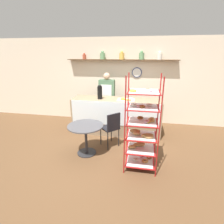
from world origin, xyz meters
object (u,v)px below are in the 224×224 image
at_px(cafe_table, 86,132).
at_px(donut_tray_counter, 127,99).
at_px(cafe_chair, 112,126).
at_px(pastry_rack, 142,128).
at_px(coffee_carafe, 100,92).
at_px(person_worker, 107,98).

height_order(cafe_table, donut_tray_counter, donut_tray_counter).
relative_size(cafe_table, cafe_chair, 0.89).
height_order(pastry_rack, coffee_carafe, pastry_rack).
height_order(pastry_rack, cafe_chair, pastry_rack).
bearing_deg(pastry_rack, person_worker, 118.76).
distance_m(pastry_rack, person_worker, 2.31).
height_order(cafe_table, coffee_carafe, coffee_carafe).
relative_size(person_worker, donut_tray_counter, 3.61).
xyz_separation_m(cafe_chair, coffee_carafe, (-0.47, 0.78, 0.65)).
bearing_deg(cafe_table, donut_tray_counter, 56.01).
bearing_deg(donut_tray_counter, pastry_rack, -72.87).
distance_m(pastry_rack, coffee_carafe, 1.92).
xyz_separation_m(pastry_rack, person_worker, (-1.11, 2.02, 0.06)).
height_order(cafe_chair, donut_tray_counter, donut_tray_counter).
bearing_deg(cafe_chair, pastry_rack, 91.09).
xyz_separation_m(cafe_table, donut_tray_counter, (0.79, 1.17, 0.50)).
bearing_deg(cafe_chair, cafe_table, -7.41).
height_order(pastry_rack, person_worker, pastry_rack).
distance_m(pastry_rack, cafe_table, 1.31).
bearing_deg(coffee_carafe, cafe_chair, -58.66).
relative_size(pastry_rack, donut_tray_counter, 4.04).
relative_size(pastry_rack, coffee_carafe, 4.86).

